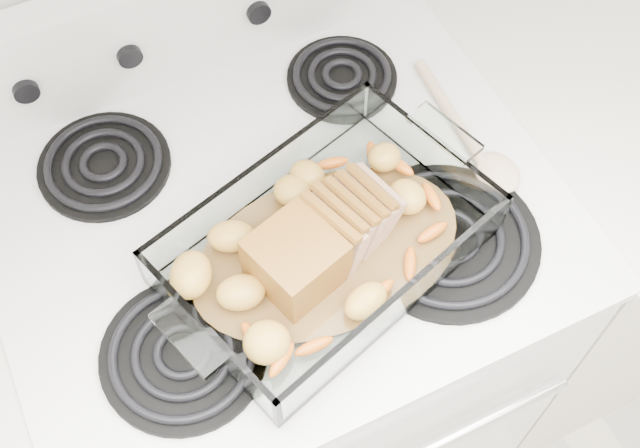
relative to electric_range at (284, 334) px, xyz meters
name	(u,v)px	position (x,y,z in m)	size (l,w,h in m)	color
electric_range	(284,334)	(0.00, 0.00, 0.00)	(0.78, 0.70, 1.12)	white
counter_right	(575,209)	(0.66, 0.00, -0.02)	(0.58, 0.68, 0.93)	silver
baking_dish	(327,247)	(0.03, -0.11, 0.48)	(0.40, 0.27, 0.08)	white
pork_roast	(312,242)	(0.01, -0.11, 0.51)	(0.21, 0.10, 0.08)	brown
roast_vegetables	(313,226)	(0.03, -0.08, 0.49)	(0.32, 0.18, 0.04)	orange
wooden_spoon	(477,145)	(0.31, -0.05, 0.46)	(0.06, 0.27, 0.02)	beige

